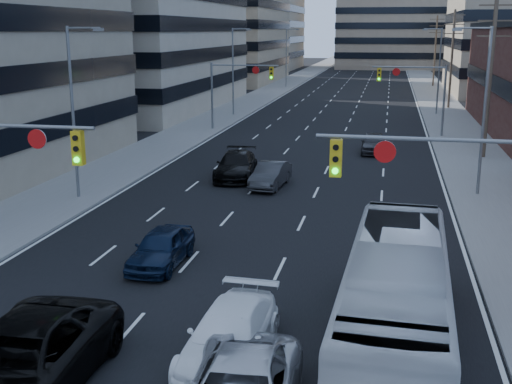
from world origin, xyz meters
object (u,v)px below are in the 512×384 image
Objects in this scene: white_van at (229,335)px; transit_bus at (396,302)px; sedan_blue at (161,247)px; black_pickup at (20,362)px.

transit_bus reaches higher than white_van.
transit_bus is 10.28m from sedan_blue.
white_van is 1.20× the size of sedan_blue.
black_pickup reaches higher than white_van.
transit_bus is at bearing 17.48° from white_van.
white_van is at bearing 30.17° from black_pickup.
black_pickup is at bearing -153.56° from transit_bus.
transit_bus is (8.96, 4.01, 0.66)m from black_pickup.
transit_bus is at bearing 22.63° from black_pickup.
transit_bus is (4.40, 1.20, 0.86)m from white_van.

